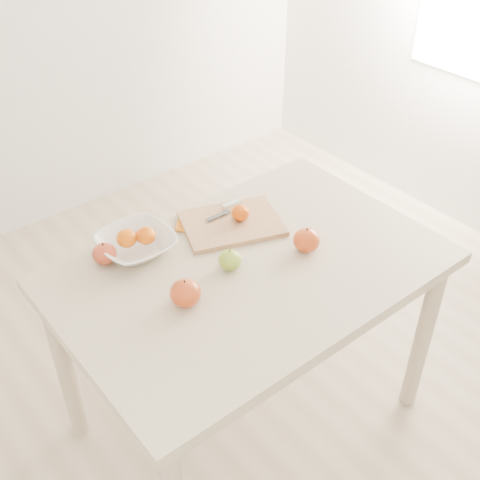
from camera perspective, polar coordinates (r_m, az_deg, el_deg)
ground at (r=2.43m, az=0.77°, el=-16.19°), size 3.50×3.50×0.00m
table at (r=1.95m, az=0.92°, el=-4.66°), size 1.20×0.80×0.75m
cutting_board at (r=2.05m, az=-0.79°, el=1.58°), size 0.39×0.34×0.02m
board_tangerine at (r=2.04m, az=0.04°, el=2.59°), size 0.06×0.06×0.05m
fruit_bowl at (r=1.95m, az=-9.81°, el=-0.40°), size 0.24×0.24×0.06m
bowl_tangerine_near at (r=1.93m, az=-10.69°, el=0.17°), size 0.07×0.07×0.06m
bowl_tangerine_far at (r=1.93m, az=-8.91°, el=0.42°), size 0.06×0.06×0.06m
orange_peel_a at (r=2.05m, az=-5.47°, el=1.20°), size 0.07×0.07×0.01m
orange_peel_b at (r=2.02m, az=-3.83°, el=0.70°), size 0.05×0.04×0.01m
paring_knife at (r=2.11m, az=-0.98°, el=3.26°), size 0.17×0.05×0.01m
apple_green at (r=1.85m, az=-0.96°, el=-1.90°), size 0.07×0.07×0.07m
apple_red_e at (r=1.94m, az=6.32°, el=-0.00°), size 0.09×0.09×0.08m
apple_red_b at (r=1.73m, az=-5.20°, el=-5.03°), size 0.09×0.09×0.08m
apple_red_a at (r=1.92m, az=-12.73°, el=-1.28°), size 0.08×0.08×0.07m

